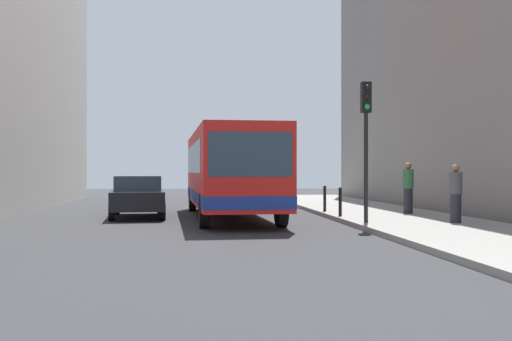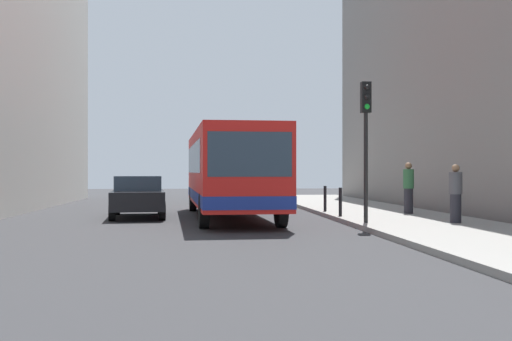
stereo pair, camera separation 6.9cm
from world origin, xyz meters
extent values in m
plane|color=#2D2D30|center=(0.00, 0.00, 0.00)|extent=(80.00, 80.00, 0.00)
cube|color=gray|center=(5.40, 0.00, 0.07)|extent=(4.40, 40.00, 0.15)
cube|color=red|center=(-0.19, 2.95, 1.75)|extent=(2.99, 11.10, 2.50)
cube|color=navy|center=(-0.19, 2.95, 0.80)|extent=(3.01, 11.12, 0.36)
cube|color=#2D3D4C|center=(0.05, -2.53, 2.10)|extent=(2.26, 0.16, 1.20)
cube|color=#2D3D4C|center=(-0.22, 3.45, 2.10)|extent=(2.94, 9.50, 1.00)
cylinder|color=black|center=(1.11, -0.90, 0.50)|extent=(0.32, 1.01, 1.00)
cylinder|color=black|center=(-1.15, -1.00, 0.50)|extent=(0.32, 1.01, 1.00)
cylinder|color=black|center=(0.76, 6.89, 0.50)|extent=(0.32, 1.01, 1.00)
cylinder|color=black|center=(-1.50, 6.79, 0.50)|extent=(0.32, 1.01, 1.00)
cube|color=black|center=(-3.43, 3.53, 0.64)|extent=(2.12, 4.52, 0.64)
cube|color=#2D3D4C|center=(-3.44, 3.67, 1.22)|extent=(1.78, 2.58, 0.52)
cylinder|color=black|center=(-2.50, 2.09, 0.32)|extent=(0.27, 0.65, 0.64)
cylinder|color=black|center=(-4.13, 1.97, 0.32)|extent=(0.27, 0.65, 0.64)
cylinder|color=black|center=(-2.72, 5.08, 0.32)|extent=(0.27, 0.65, 0.64)
cylinder|color=black|center=(-4.36, 4.96, 0.32)|extent=(0.27, 0.65, 0.64)
cube|color=#A5A8AD|center=(0.60, 14.74, 0.64)|extent=(2.08, 4.51, 0.64)
cube|color=#2D3D4C|center=(0.61, 14.89, 1.22)|extent=(1.76, 2.56, 0.52)
cylinder|color=black|center=(1.32, 13.19, 0.32)|extent=(0.26, 0.65, 0.64)
cylinder|color=black|center=(-0.32, 13.30, 0.32)|extent=(0.26, 0.65, 0.64)
cylinder|color=black|center=(1.51, 16.18, 0.32)|extent=(0.26, 0.65, 0.64)
cylinder|color=black|center=(-0.12, 16.29, 0.32)|extent=(0.26, 0.65, 0.64)
cylinder|color=black|center=(3.55, -1.26, 1.75)|extent=(0.12, 0.12, 3.20)
cube|color=black|center=(3.55, -1.26, 3.80)|extent=(0.28, 0.24, 0.90)
sphere|color=black|center=(3.55, -1.39, 4.08)|extent=(0.16, 0.16, 0.16)
sphere|color=black|center=(3.55, -1.39, 3.80)|extent=(0.16, 0.16, 0.16)
sphere|color=green|center=(3.55, -1.39, 3.52)|extent=(0.16, 0.16, 0.16)
cylinder|color=black|center=(3.45, 1.49, 0.62)|extent=(0.11, 0.11, 0.95)
cylinder|color=black|center=(3.45, 3.93, 0.62)|extent=(0.11, 0.11, 0.95)
cylinder|color=#26262D|center=(6.14, -1.55, 0.57)|extent=(0.32, 0.32, 0.83)
cylinder|color=#4C4C51|center=(6.14, -1.55, 1.30)|extent=(0.38, 0.38, 0.64)
sphere|color=#8C6647|center=(6.14, -1.55, 1.74)|extent=(0.23, 0.23, 0.23)
cylinder|color=#26262D|center=(6.14, 2.42, 0.59)|extent=(0.32, 0.32, 0.89)
cylinder|color=#336B3F|center=(6.14, 2.42, 1.38)|extent=(0.38, 0.38, 0.68)
sphere|color=#8C6647|center=(6.14, 2.42, 1.84)|extent=(0.24, 0.24, 0.24)
camera|label=1|loc=(-1.46, -18.79, 1.64)|focal=43.26mm
camera|label=2|loc=(-1.39, -18.79, 1.64)|focal=43.26mm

